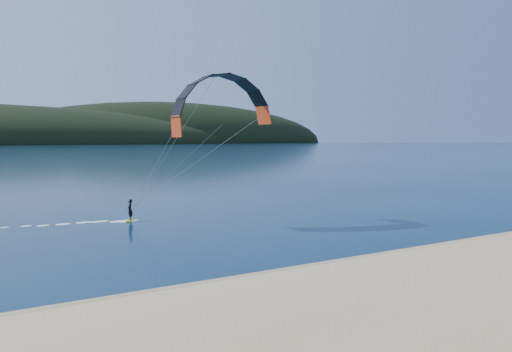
# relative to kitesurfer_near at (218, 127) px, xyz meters

# --- Properties ---
(ground) EXTENTS (1800.00, 1800.00, 0.00)m
(ground) POSITION_rel_kitesurfer_near_xyz_m (-4.12, -20.46, -8.38)
(ground) COLOR #071C38
(ground) RESTS_ON ground
(wet_sand) EXTENTS (220.00, 2.50, 0.10)m
(wet_sand) POSITION_rel_kitesurfer_near_xyz_m (-4.12, -15.96, -8.33)
(wet_sand) COLOR #9A8759
(wet_sand) RESTS_ON ground
(headland) EXTENTS (1200.00, 310.00, 140.00)m
(headland) POSITION_rel_kitesurfer_near_xyz_m (-3.49, 724.82, -8.38)
(headland) COLOR black
(headland) RESTS_ON ground
(kitesurfer_near) EXTENTS (21.79, 8.65, 11.87)m
(kitesurfer_near) POSITION_rel_kitesurfer_near_xyz_m (0.00, 0.00, 0.00)
(kitesurfer_near) COLOR #B3D919
(kitesurfer_near) RESTS_ON ground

